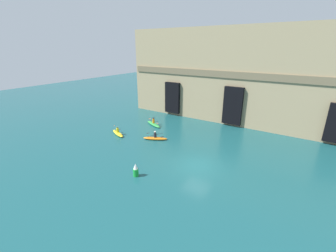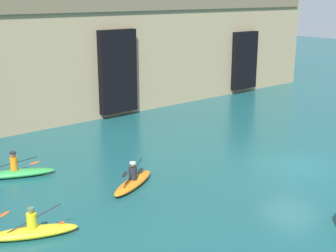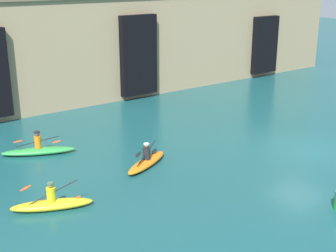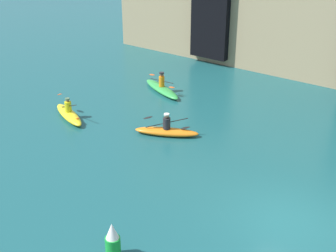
# 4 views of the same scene
# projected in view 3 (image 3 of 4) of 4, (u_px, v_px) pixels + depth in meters

# --- Properties ---
(ground_plane) EXTENTS (120.00, 120.00, 0.00)m
(ground_plane) POSITION_uv_depth(u_px,v_px,m) (301.00, 150.00, 22.66)
(ground_plane) COLOR #195156
(kayak_yellow) EXTENTS (2.96, 1.75, 1.10)m
(kayak_yellow) POSITION_uv_depth(u_px,v_px,m) (52.00, 204.00, 16.96)
(kayak_yellow) COLOR yellow
(kayak_yellow) RESTS_ON ground
(kayak_orange) EXTENTS (2.94, 1.91, 1.07)m
(kayak_orange) POSITION_uv_depth(u_px,v_px,m) (147.00, 161.00, 20.78)
(kayak_orange) COLOR orange
(kayak_orange) RESTS_ON ground
(kayak_green) EXTENTS (3.40, 2.07, 1.15)m
(kayak_green) POSITION_uv_depth(u_px,v_px,m) (38.00, 150.00, 22.11)
(kayak_green) COLOR green
(kayak_green) RESTS_ON ground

